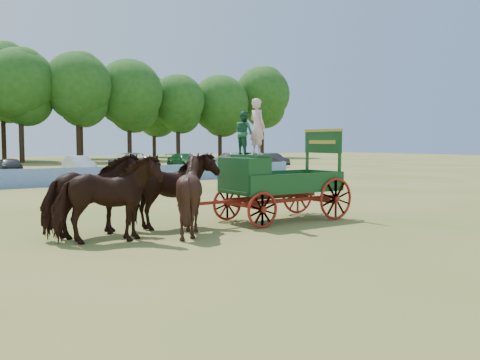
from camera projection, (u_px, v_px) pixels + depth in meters
name	position (u px, v px, depth m)	size (l,w,h in m)	color
ground	(347.00, 215.00, 18.75)	(160.00, 160.00, 0.00)	#A08548
horse_lead_left	(107.00, 199.00, 13.47)	(1.22, 2.67, 2.25)	black
horse_lead_right	(92.00, 195.00, 14.37)	(1.22, 2.67, 2.25)	black
horse_wheel_left	(190.00, 193.00, 14.82)	(1.82, 2.05, 2.26)	black
horse_wheel_right	(172.00, 191.00, 15.73)	(1.22, 2.67, 2.25)	black
farm_dray	(264.00, 172.00, 16.92)	(6.00, 2.00, 3.87)	#A22A10
sponsor_banner	(123.00, 175.00, 32.94)	(26.00, 0.08, 1.05)	#204DB0
parked_cars	(24.00, 165.00, 41.20)	(48.03, 8.10, 1.65)	silver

